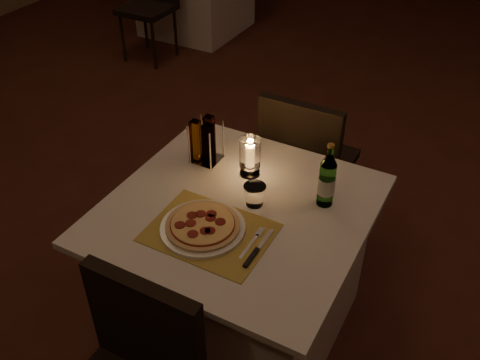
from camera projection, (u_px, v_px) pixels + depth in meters
The scene contains 12 objects.
floor at pixel (237, 249), 2.98m from camera, with size 8.00×10.00×0.02m, color #4D2218.
main_table at pixel (238, 271), 2.33m from camera, with size 1.00×1.00×0.74m.
chair_far at pixel (305, 156), 2.72m from camera, with size 0.42×0.42×0.90m.
placemat at pixel (210, 232), 1.99m from camera, with size 0.45×0.34×0.00m, color gold.
plate at pixel (203, 228), 1.99m from camera, with size 0.32×0.32×0.01m, color white.
pizza at pixel (203, 225), 1.98m from camera, with size 0.28×0.28×0.02m.
fork at pixel (253, 241), 1.95m from camera, with size 0.02×0.18×0.00m.
knife at pixel (254, 254), 1.89m from camera, with size 0.02×0.22×0.01m.
tumbler at pixel (255, 195), 2.09m from camera, with size 0.09×0.09×0.09m, color white, non-canonical shape.
water_bottle at pixel (327, 181), 2.06m from camera, with size 0.07×0.07×0.28m.
hurricane_candle at pixel (250, 154), 2.22m from camera, with size 0.09×0.09×0.17m.
cruet_caddy at pixel (205, 142), 2.30m from camera, with size 0.12×0.12×0.21m.
Camera 1 is at (1.03, -1.88, 2.10)m, focal length 40.00 mm.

